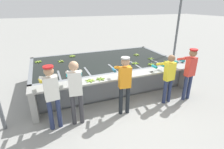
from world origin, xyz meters
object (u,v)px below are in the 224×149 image
banana_bunch_floating_7 (72,56)px  banana_bunch_ledge_0 (100,79)px  support_post_right (176,37)px  worker_3 (168,75)px  worker_1 (75,87)px  banana_bunch_ledge_1 (90,81)px  worker_4 (189,70)px  banana_bunch_floating_1 (136,55)px  banana_bunch_floating_2 (151,59)px  banana_bunch_floating_5 (167,62)px  banana_bunch_floating_8 (151,64)px  knife_0 (168,69)px  worker_2 (124,80)px  banana_bunch_floating_4 (61,61)px  knife_1 (153,71)px  banana_bunch_floating_0 (74,74)px  banana_bunch_floating_6 (135,63)px  worker_0 (51,92)px  banana_bunch_floating_3 (38,62)px

banana_bunch_floating_7 → banana_bunch_ledge_0: bearing=-82.8°
support_post_right → worker_3: bearing=-133.3°
worker_1 → banana_bunch_ledge_1: bearing=44.3°
worker_4 → banana_bunch_floating_1: worker_4 is taller
banana_bunch_floating_2 → banana_bunch_floating_5: same height
banana_bunch_floating_8 → knife_0: bearing=-65.5°
worker_2 → worker_4: (2.22, -0.02, 0.01)m
banana_bunch_floating_4 → support_post_right: support_post_right is taller
worker_3 → banana_bunch_floating_4: 3.87m
banana_bunch_floating_2 → worker_1: bearing=-153.2°
worker_2 → banana_bunch_floating_5: (2.30, 1.13, -0.09)m
banana_bunch_floating_4 → knife_1: banana_bunch_floating_4 is taller
banana_bunch_floating_4 → banana_bunch_floating_8: size_ratio=0.83×
banana_bunch_floating_5 → banana_bunch_ledge_0: bearing=-167.7°
banana_bunch_floating_5 → banana_bunch_floating_0: bearing=179.0°
banana_bunch_floating_5 → banana_bunch_floating_6: (-1.20, 0.27, -0.00)m
banana_bunch_floating_7 → knife_0: 3.81m
banana_bunch_floating_4 → banana_bunch_floating_5: (3.66, -1.52, 0.00)m
worker_1 → banana_bunch_floating_0: worker_1 is taller
banana_bunch_floating_5 → banana_bunch_floating_8: size_ratio=0.95×
banana_bunch_floating_2 → banana_bunch_floating_8: 0.70m
worker_0 → banana_bunch_floating_7: (1.02, 3.13, -0.08)m
worker_3 → banana_bunch_floating_2: 1.69m
banana_bunch_floating_8 → banana_bunch_floating_4: bearing=152.2°
banana_bunch_floating_3 → banana_bunch_floating_1: bearing=-7.8°
support_post_right → banana_bunch_floating_4: bearing=173.4°
banana_bunch_floating_2 → banana_bunch_ledge_1: size_ratio=0.80×
worker_0 → banana_bunch_floating_5: 4.30m
worker_3 → worker_4: worker_4 is taller
worker_1 → banana_bunch_floating_5: worker_1 is taller
worker_1 → knife_0: bearing=8.3°
support_post_right → knife_1: bearing=-143.7°
worker_3 → worker_4: 0.73m
knife_1 → support_post_right: (2.17, 1.59, 0.68)m
worker_2 → knife_0: bearing=15.0°
banana_bunch_floating_0 → banana_bunch_floating_7: bearing=81.7°
banana_bunch_floating_2 → banana_bunch_floating_7: size_ratio=0.80×
banana_bunch_floating_5 → banana_bunch_floating_7: same height
banana_bunch_ledge_0 → banana_bunch_floating_8: bearing=15.4°
worker_2 → banana_bunch_floating_3: (-2.15, 2.91, -0.09)m
worker_4 → banana_bunch_floating_4: 4.47m
worker_3 → banana_bunch_floating_6: worker_3 is taller
worker_0 → banana_bunch_floating_6: worker_0 is taller
support_post_right → knife_0: bearing=-134.5°
worker_3 → support_post_right: support_post_right is taller
banana_bunch_floating_2 → banana_bunch_floating_0: bearing=-171.0°
banana_bunch_floating_5 → banana_bunch_ledge_1: bearing=-168.8°
worker_1 → banana_bunch_floating_6: bearing=29.6°
banana_bunch_floating_4 → knife_0: size_ratio=0.86×
banana_bunch_floating_2 → banana_bunch_floating_5: size_ratio=0.84×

